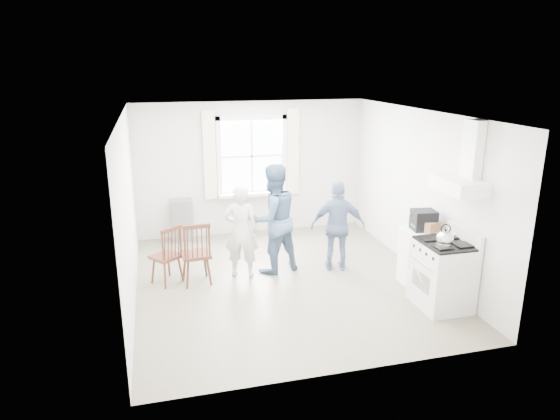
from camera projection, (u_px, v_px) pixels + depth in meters
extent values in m
cube|color=#766E5B|center=(284.00, 281.00, 7.84)|extent=(4.62, 5.12, 0.02)
cube|color=beige|center=(251.00, 168.00, 9.81)|extent=(4.62, 0.04, 2.64)
cube|color=beige|center=(348.00, 264.00, 5.12)|extent=(4.62, 0.04, 2.64)
cube|color=beige|center=(127.00, 212.00, 6.92)|extent=(0.04, 5.12, 2.64)
cube|color=beige|center=(421.00, 192.00, 8.01)|extent=(0.04, 5.12, 2.64)
cube|color=white|center=(285.00, 113.00, 7.09)|extent=(4.62, 5.12, 0.02)
cube|color=white|center=(252.00, 156.00, 9.70)|extent=(1.20, 0.02, 1.40)
cube|color=white|center=(251.00, 117.00, 9.46)|extent=(1.38, 0.09, 0.09)
cube|color=white|center=(253.00, 193.00, 9.88)|extent=(1.38, 0.09, 0.09)
cube|color=white|center=(219.00, 158.00, 9.52)|extent=(0.09, 0.09, 1.58)
cube|color=white|center=(284.00, 155.00, 9.83)|extent=(0.09, 0.09, 1.58)
cube|color=white|center=(253.00, 194.00, 9.81)|extent=(1.38, 0.24, 0.06)
cube|color=#FBEFCF|center=(210.00, 156.00, 9.45)|extent=(0.24, 0.05, 1.70)
cube|color=#FBEFCF|center=(293.00, 152.00, 9.84)|extent=(0.24, 0.05, 1.70)
cube|color=white|center=(459.00, 185.00, 6.57)|extent=(0.45, 0.76, 0.18)
cube|color=white|center=(473.00, 149.00, 6.47)|extent=(0.14, 0.30, 0.76)
cube|color=slate|center=(182.00, 220.00, 9.55)|extent=(0.40, 0.30, 0.80)
cube|color=silver|center=(442.00, 275.00, 6.90)|extent=(0.65, 0.76, 0.92)
cube|color=black|center=(445.00, 243.00, 6.77)|extent=(0.61, 0.72, 0.03)
cube|color=silver|center=(465.00, 236.00, 6.82)|extent=(0.06, 0.76, 0.20)
cylinder|color=silver|center=(421.00, 262.00, 6.75)|extent=(0.02, 0.61, 0.02)
sphere|color=silver|center=(445.00, 239.00, 6.59)|extent=(0.22, 0.22, 0.22)
cylinder|color=silver|center=(444.00, 243.00, 6.60)|extent=(0.20, 0.20, 0.04)
torus|color=black|center=(446.00, 229.00, 6.55)|extent=(0.14, 0.05, 0.14)
cube|color=white|center=(421.00, 257.00, 7.58)|extent=(0.50, 0.55, 0.90)
cube|color=black|center=(423.00, 225.00, 7.41)|extent=(0.37, 0.34, 0.16)
cube|color=black|center=(424.00, 215.00, 7.37)|extent=(0.37, 0.34, 0.14)
cube|color=#976749|center=(431.00, 227.00, 7.32)|extent=(0.29, 0.25, 0.16)
cube|color=#401F14|center=(166.00, 256.00, 7.67)|extent=(0.55, 0.54, 0.05)
cube|color=#401F14|center=(172.00, 243.00, 7.49)|extent=(0.34, 0.27, 0.51)
cylinder|color=#401F14|center=(167.00, 270.00, 7.73)|extent=(0.03, 0.03, 0.41)
cube|color=#401F14|center=(196.00, 255.00, 7.66)|extent=(0.46, 0.44, 0.05)
cube|color=#401F14|center=(197.00, 242.00, 7.41)|extent=(0.41, 0.10, 0.55)
cylinder|color=#401F14|center=(197.00, 269.00, 7.72)|extent=(0.04, 0.04, 0.44)
imported|color=silver|center=(241.00, 231.00, 7.82)|extent=(0.70, 0.70, 1.50)
imported|color=#456081|center=(273.00, 219.00, 7.98)|extent=(1.09, 1.09, 1.78)
imported|color=navy|center=(338.00, 226.00, 8.08)|extent=(1.09, 1.09, 1.49)
imported|color=#347639|center=(274.00, 183.00, 9.84)|extent=(0.21, 0.21, 0.34)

